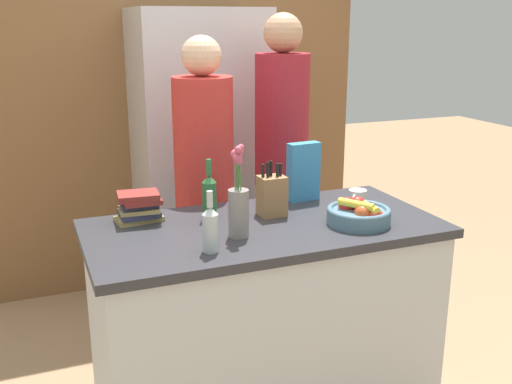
# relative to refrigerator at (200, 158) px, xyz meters

# --- Properties ---
(kitchen_island) EXTENTS (1.53, 0.74, 0.94)m
(kitchen_island) POSITION_rel_refrigerator_xyz_m (-0.12, -1.37, -0.46)
(kitchen_island) COLOR silver
(kitchen_island) RESTS_ON ground_plane
(back_wall_wood) EXTENTS (2.73, 0.12, 2.60)m
(back_wall_wood) POSITION_rel_refrigerator_xyz_m (-0.12, 0.36, 0.37)
(back_wall_wood) COLOR brown
(back_wall_wood) RESTS_ON ground_plane
(refrigerator) EXTENTS (0.79, 0.62, 1.86)m
(refrigerator) POSITION_rel_refrigerator_xyz_m (0.00, 0.00, 0.00)
(refrigerator) COLOR #B7B7BC
(refrigerator) RESTS_ON ground_plane
(fruit_bowl) EXTENTS (0.28, 0.28, 0.11)m
(fruit_bowl) POSITION_rel_refrigerator_xyz_m (0.26, -1.52, 0.05)
(fruit_bowl) COLOR slate
(fruit_bowl) RESTS_ON kitchen_island
(knife_block) EXTENTS (0.12, 0.10, 0.25)m
(knife_block) POSITION_rel_refrigerator_xyz_m (-0.04, -1.27, 0.10)
(knife_block) COLOR olive
(knife_block) RESTS_ON kitchen_island
(flower_vase) EXTENTS (0.08, 0.08, 0.38)m
(flower_vase) POSITION_rel_refrigerator_xyz_m (-0.28, -1.47, 0.14)
(flower_vase) COLOR gray
(flower_vase) RESTS_ON kitchen_island
(cereal_box) EXTENTS (0.16, 0.07, 0.28)m
(cereal_box) POSITION_rel_refrigerator_xyz_m (0.19, -1.11, 0.15)
(cereal_box) COLOR teal
(cereal_box) RESTS_ON kitchen_island
(coffee_mug) EXTENTS (0.10, 0.10, 0.08)m
(coffee_mug) POSITION_rel_refrigerator_xyz_m (0.38, -1.30, 0.05)
(coffee_mug) COLOR silver
(coffee_mug) RESTS_ON kitchen_island
(book_stack) EXTENTS (0.21, 0.16, 0.13)m
(book_stack) POSITION_rel_refrigerator_xyz_m (-0.61, -1.14, 0.07)
(book_stack) COLOR #99844C
(book_stack) RESTS_ON kitchen_island
(bottle_oil) EXTENTS (0.06, 0.06, 0.27)m
(bottle_oil) POSITION_rel_refrigerator_xyz_m (-0.32, -1.22, 0.11)
(bottle_oil) COLOR #286633
(bottle_oil) RESTS_ON kitchen_island
(bottle_vinegar) EXTENTS (0.06, 0.06, 0.24)m
(bottle_vinegar) POSITION_rel_refrigerator_xyz_m (-0.43, -1.59, 0.10)
(bottle_vinegar) COLOR #B2BCC1
(bottle_vinegar) RESTS_ON kitchen_island
(person_at_sink) EXTENTS (0.31, 0.31, 1.72)m
(person_at_sink) POSITION_rel_refrigerator_xyz_m (-0.20, -0.74, 0.05)
(person_at_sink) COLOR #383842
(person_at_sink) RESTS_ON ground_plane
(person_in_blue) EXTENTS (0.30, 0.30, 1.83)m
(person_in_blue) POSITION_rel_refrigerator_xyz_m (0.30, -0.61, 0.12)
(person_in_blue) COLOR #383842
(person_in_blue) RESTS_ON ground_plane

